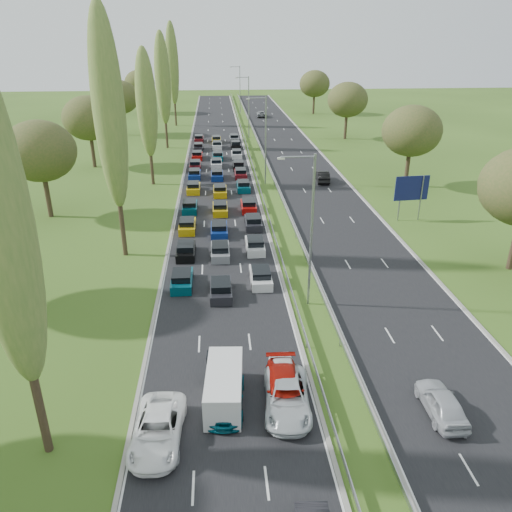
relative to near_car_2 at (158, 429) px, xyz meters
name	(u,v)px	position (x,y,z in m)	size (l,w,h in m)	color
ground	(264,180)	(10.41, 50.85, -0.78)	(260.00, 260.00, 0.00)	#334E18
near_carriageway	(218,176)	(3.66, 53.35, -0.78)	(10.50, 215.00, 0.04)	black
far_carriageway	(306,175)	(17.16, 53.35, -0.78)	(10.50, 215.00, 0.04)	black
central_reservation	(262,172)	(10.41, 53.35, -0.23)	(2.36, 215.00, 0.32)	gray
lamp_columns	(266,142)	(10.41, 48.85, 5.22)	(0.18, 140.18, 12.00)	gray
poplar_row	(134,104)	(-5.59, 39.02, 11.60)	(2.80, 127.80, 22.44)	#2D2116
woodland_left	(30,158)	(-16.09, 33.47, 6.90)	(8.00, 166.00, 11.10)	#2D2116
woodland_right	(437,143)	(29.91, 37.52, 6.90)	(8.00, 153.00, 11.10)	#2D2116
traffic_queue_fill	(218,183)	(3.67, 48.29, -0.34)	(8.98, 68.45, 0.80)	#053F4C
near_car_2	(158,429)	(0.00, 0.00, 0.00)	(2.53, 5.49, 1.53)	white
near_car_7	(226,394)	(3.61, 2.57, -0.02)	(2.07, 5.10, 1.48)	#054454
near_car_10	(287,397)	(7.07, 1.97, 0.01)	(2.55, 5.53, 1.54)	silver
near_car_11	(285,389)	(7.03, 2.69, 0.01)	(2.16, 5.32, 1.54)	#A7130A
near_car_12	(285,376)	(7.20, 3.96, -0.05)	(1.69, 4.20, 1.43)	white
far_car_0	(442,403)	(15.65, 0.82, -0.01)	(1.78, 4.42, 1.51)	#A9ACB3
far_car_1	(322,176)	(18.74, 49.11, 0.04)	(1.70, 4.87, 1.61)	black
far_car_2	(261,114)	(15.51, 111.61, -0.02)	(2.47, 5.36, 1.49)	gray
white_van_rear	(224,384)	(3.53, 3.04, 0.28)	(2.03, 5.18, 2.08)	silver
direction_sign	(412,190)	(25.31, 32.25, 2.79)	(3.99, 0.46, 5.20)	gray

